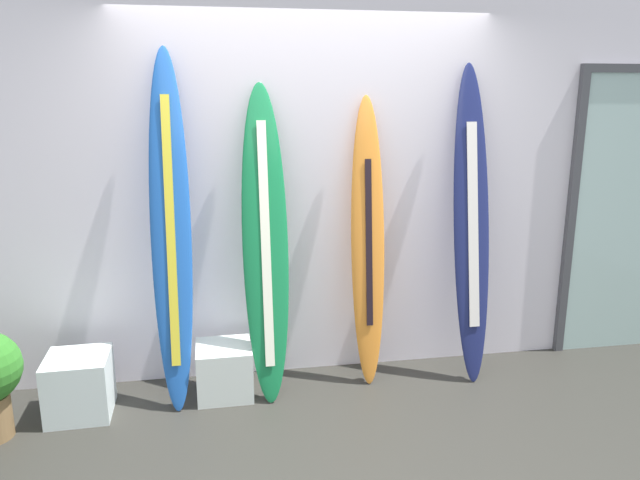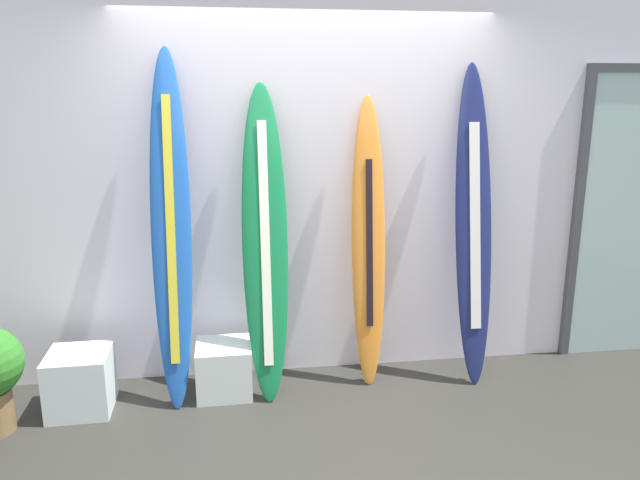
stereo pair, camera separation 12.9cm
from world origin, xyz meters
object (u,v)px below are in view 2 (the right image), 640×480
(display_block_left, at_px, (80,381))
(surfboard_navy, at_px, (473,229))
(surfboard_cobalt, at_px, (171,233))
(surfboard_emerald, at_px, (265,245))
(display_block_center, at_px, (224,369))
(surfboard_sunset, at_px, (368,245))

(display_block_left, bearing_deg, surfboard_navy, 3.32)
(surfboard_cobalt, bearing_deg, display_block_left, -169.18)
(surfboard_emerald, height_order, display_block_left, surfboard_emerald)
(surfboard_cobalt, relative_size, display_block_left, 5.80)
(surfboard_navy, height_order, display_block_center, surfboard_navy)
(surfboard_cobalt, bearing_deg, surfboard_emerald, 0.73)
(surfboard_sunset, xyz_separation_m, display_block_left, (-1.90, -0.20, -0.78))
(surfboard_navy, distance_m, display_block_center, 1.94)
(surfboard_emerald, distance_m, surfboard_navy, 1.42)
(surfboard_sunset, bearing_deg, display_block_left, -173.95)
(surfboard_sunset, bearing_deg, surfboard_emerald, -173.71)
(surfboard_cobalt, bearing_deg, surfboard_navy, 1.02)
(display_block_left, relative_size, display_block_center, 1.06)
(surfboard_emerald, distance_m, surfboard_sunset, 0.71)
(surfboard_cobalt, bearing_deg, display_block_center, -3.13)
(surfboard_sunset, height_order, display_block_center, surfboard_sunset)
(display_block_center, bearing_deg, display_block_left, -173.67)
(surfboard_sunset, relative_size, display_block_left, 5.04)
(surfboard_cobalt, distance_m, surfboard_emerald, 0.60)
(surfboard_navy, relative_size, display_block_left, 5.58)
(surfboard_sunset, distance_m, display_block_left, 2.06)
(surfboard_cobalt, distance_m, display_block_left, 1.11)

